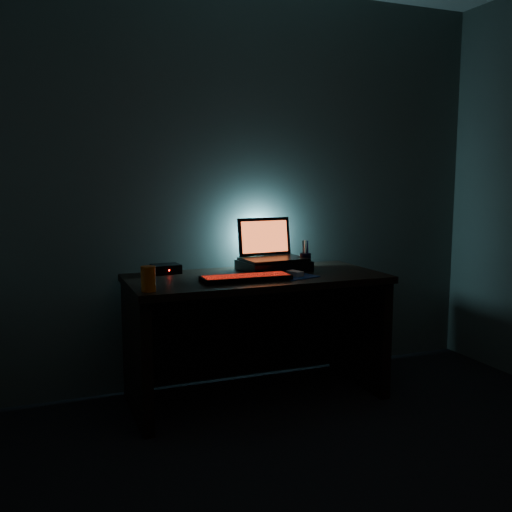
{
  "coord_description": "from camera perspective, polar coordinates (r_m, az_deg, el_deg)",
  "views": [
    {
      "loc": [
        -1.21,
        -1.45,
        1.32
      ],
      "look_at": [
        -0.02,
        1.57,
        0.87
      ],
      "focal_mm": 40.0,
      "sensor_mm": 36.0,
      "label": 1
    }
  ],
  "objects": [
    {
      "name": "mousepad",
      "position": [
        3.31,
        3.9,
        -2.03
      ],
      "size": [
        0.27,
        0.26,
        0.0
      ],
      "primitive_type": "cube",
      "rotation": [
        0.0,
        0.0,
        0.31
      ],
      "color": "navy",
      "rests_on": "desk"
    },
    {
      "name": "router",
      "position": [
        3.46,
        -9.01,
        -1.27
      ],
      "size": [
        0.17,
        0.14,
        0.05
      ],
      "rotation": [
        0.0,
        0.0,
        0.09
      ],
      "color": "black",
      "rests_on": "desk"
    },
    {
      "name": "room",
      "position": [
        1.89,
        18.36,
        5.37
      ],
      "size": [
        3.5,
        4.0,
        2.5
      ],
      "color": "black",
      "rests_on": "ground"
    },
    {
      "name": "keyboard",
      "position": [
        3.18,
        -1.0,
        -2.2
      ],
      "size": [
        0.51,
        0.17,
        0.03
      ],
      "rotation": [
        0.0,
        0.0,
        -0.02
      ],
      "color": "black",
      "rests_on": "desk"
    },
    {
      "name": "mouse",
      "position": [
        3.31,
        3.9,
        -1.75
      ],
      "size": [
        0.08,
        0.11,
        0.03
      ],
      "primitive_type": "cube",
      "rotation": [
        0.0,
        0.0,
        0.31
      ],
      "color": "#96959B",
      "rests_on": "mousepad"
    },
    {
      "name": "riser",
      "position": [
        3.53,
        1.78,
        -0.95
      ],
      "size": [
        0.42,
        0.33,
        0.06
      ],
      "primitive_type": "cube",
      "rotation": [
        0.0,
        0.0,
        0.07
      ],
      "color": "black",
      "rests_on": "desk"
    },
    {
      "name": "juice_glass",
      "position": [
        2.92,
        -10.72,
        -2.25
      ],
      "size": [
        0.09,
        0.09,
        0.13
      ],
      "primitive_type": "cylinder",
      "rotation": [
        0.0,
        0.0,
        0.21
      ],
      "color": "#CE530A",
      "rests_on": "desk"
    },
    {
      "name": "desk",
      "position": [
        3.45,
        -0.31,
        -6.02
      ],
      "size": [
        1.5,
        0.7,
        0.75
      ],
      "color": "black",
      "rests_on": "ground"
    },
    {
      "name": "pen_cup",
      "position": [
        3.59,
        4.96,
        -0.52
      ],
      "size": [
        0.08,
        0.08,
        0.1
      ],
      "primitive_type": "cylinder",
      "rotation": [
        0.0,
        0.0,
        -0.24
      ],
      "color": "black",
      "rests_on": "desk"
    },
    {
      "name": "laptop",
      "position": [
        3.56,
        1.4,
        0.6
      ],
      "size": [
        0.4,
        0.31,
        0.26
      ],
      "rotation": [
        0.0,
        0.0,
        0.07
      ],
      "color": "black",
      "rests_on": "riser"
    }
  ]
}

